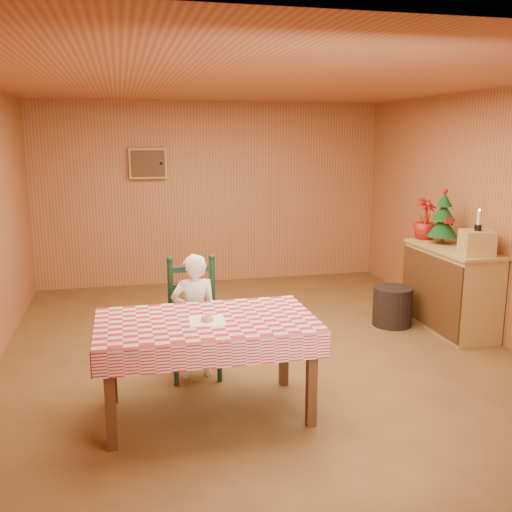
{
  "coord_description": "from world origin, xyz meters",
  "views": [
    {
      "loc": [
        -1.28,
        -5.21,
        2.12
      ],
      "look_at": [
        0.0,
        0.2,
        0.95
      ],
      "focal_mm": 40.0,
      "sensor_mm": 36.0,
      "label": 1
    }
  ],
  "objects_px": {
    "christmas_tree": "(443,219)",
    "dining_table": "(206,329)",
    "shelf_unit": "(450,289)",
    "ladder_chair": "(194,320)",
    "storage_bin": "(392,306)",
    "crate": "(477,243)",
    "seated_child": "(195,316)"
  },
  "relations": [
    {
      "from": "shelf_unit",
      "to": "crate",
      "type": "height_order",
      "value": "crate"
    },
    {
      "from": "shelf_unit",
      "to": "christmas_tree",
      "type": "distance_m",
      "value": 0.79
    },
    {
      "from": "seated_child",
      "to": "crate",
      "type": "relative_size",
      "value": 3.75
    },
    {
      "from": "seated_child",
      "to": "christmas_tree",
      "type": "height_order",
      "value": "christmas_tree"
    },
    {
      "from": "dining_table",
      "to": "storage_bin",
      "type": "relative_size",
      "value": 3.74
    },
    {
      "from": "shelf_unit",
      "to": "ladder_chair",
      "type": "bearing_deg",
      "value": -168.86
    },
    {
      "from": "ladder_chair",
      "to": "crate",
      "type": "distance_m",
      "value": 2.99
    },
    {
      "from": "dining_table",
      "to": "ladder_chair",
      "type": "xyz_separation_m",
      "value": [
        -0.0,
        0.79,
        -0.18
      ]
    },
    {
      "from": "storage_bin",
      "to": "seated_child",
      "type": "bearing_deg",
      "value": -159.32
    },
    {
      "from": "crate",
      "to": "shelf_unit",
      "type": "bearing_deg",
      "value": 91.23
    },
    {
      "from": "dining_table",
      "to": "storage_bin",
      "type": "bearing_deg",
      "value": 34.43
    },
    {
      "from": "crate",
      "to": "christmas_tree",
      "type": "bearing_deg",
      "value": 90.0
    },
    {
      "from": "crate",
      "to": "christmas_tree",
      "type": "distance_m",
      "value": 0.67
    },
    {
      "from": "ladder_chair",
      "to": "christmas_tree",
      "type": "bearing_deg",
      "value": 15.72
    },
    {
      "from": "dining_table",
      "to": "ladder_chair",
      "type": "distance_m",
      "value": 0.81
    },
    {
      "from": "christmas_tree",
      "to": "dining_table",
      "type": "bearing_deg",
      "value": -151.19
    },
    {
      "from": "ladder_chair",
      "to": "christmas_tree",
      "type": "distance_m",
      "value": 3.13
    },
    {
      "from": "shelf_unit",
      "to": "crate",
      "type": "bearing_deg",
      "value": -88.77
    },
    {
      "from": "ladder_chair",
      "to": "crate",
      "type": "xyz_separation_m",
      "value": [
        2.93,
        0.18,
        0.55
      ]
    },
    {
      "from": "dining_table",
      "to": "seated_child",
      "type": "relative_size",
      "value": 1.47
    },
    {
      "from": "dining_table",
      "to": "ladder_chair",
      "type": "bearing_deg",
      "value": 90.0
    },
    {
      "from": "christmas_tree",
      "to": "storage_bin",
      "type": "distance_m",
      "value": 1.14
    },
    {
      "from": "crate",
      "to": "seated_child",
      "type": "bearing_deg",
      "value": -175.46
    },
    {
      "from": "seated_child",
      "to": "ladder_chair",
      "type": "bearing_deg",
      "value": -90.0
    },
    {
      "from": "ladder_chair",
      "to": "dining_table",
      "type": "bearing_deg",
      "value": -90.0
    },
    {
      "from": "seated_child",
      "to": "shelf_unit",
      "type": "xyz_separation_m",
      "value": [
        2.92,
        0.63,
        -0.1
      ]
    },
    {
      "from": "dining_table",
      "to": "shelf_unit",
      "type": "distance_m",
      "value": 3.23
    },
    {
      "from": "storage_bin",
      "to": "shelf_unit",
      "type": "bearing_deg",
      "value": -25.28
    },
    {
      "from": "dining_table",
      "to": "crate",
      "type": "relative_size",
      "value": 5.52
    },
    {
      "from": "christmas_tree",
      "to": "ladder_chair",
      "type": "bearing_deg",
      "value": -164.28
    },
    {
      "from": "seated_child",
      "to": "shelf_unit",
      "type": "height_order",
      "value": "seated_child"
    },
    {
      "from": "shelf_unit",
      "to": "storage_bin",
      "type": "xyz_separation_m",
      "value": [
        -0.55,
        0.26,
        -0.24
      ]
    }
  ]
}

